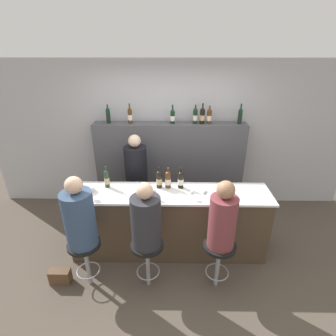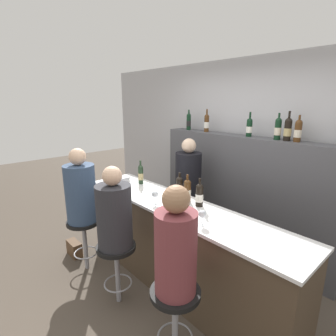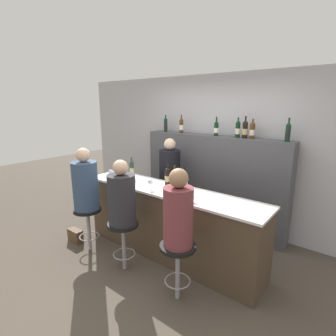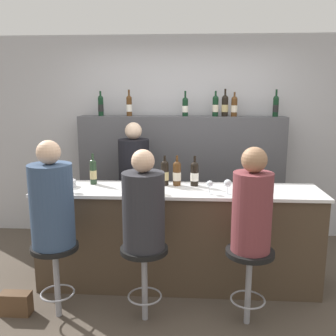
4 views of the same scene
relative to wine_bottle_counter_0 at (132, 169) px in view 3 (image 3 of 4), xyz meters
name	(u,v)px [view 3 (image 3 of 4)]	position (x,y,z in m)	size (l,w,h in m)	color
ground_plane	(156,263)	(0.85, -0.41, -1.11)	(16.00, 16.00, 0.00)	#4C4238
wall_back	(219,152)	(0.85, 1.28, 0.19)	(6.40, 0.05, 2.60)	#B2B2B7
bar_counter	(169,223)	(0.85, -0.14, -0.62)	(2.73, 0.59, 0.99)	#473828
back_bar_cabinet	(212,182)	(0.85, 1.05, -0.31)	(2.56, 0.28, 1.60)	#4C4C51
wine_bottle_counter_0	(132,169)	(0.00, 0.00, 0.00)	(0.07, 0.07, 0.31)	#233823
wine_bottle_counter_1	(168,176)	(0.72, 0.00, 0.00)	(0.08, 0.08, 0.30)	black
wine_bottle_counter_2	(174,178)	(0.84, 0.00, 0.00)	(0.08, 0.08, 0.30)	#4C2D14
wine_bottle_counter_3	(185,180)	(1.02, 0.00, -0.01)	(0.08, 0.08, 0.30)	black
wine_bottle_backbar_0	(166,125)	(-0.16, 1.05, 0.62)	(0.07, 0.07, 0.31)	black
wine_bottle_backbar_1	(181,126)	(0.20, 1.05, 0.62)	(0.07, 0.07, 0.32)	#4C2D14
wine_bottle_backbar_2	(216,128)	(0.90, 1.05, 0.61)	(0.07, 0.07, 0.31)	black
wine_bottle_backbar_3	(238,129)	(1.27, 1.05, 0.62)	(0.07, 0.07, 0.31)	black
wine_bottle_backbar_4	(245,129)	(1.38, 1.05, 0.62)	(0.08, 0.08, 0.33)	black
wine_bottle_backbar_5	(252,130)	(1.50, 1.05, 0.61)	(0.08, 0.08, 0.29)	#4C2D14
wine_bottle_backbar_6	(288,132)	(2.00, 1.05, 0.62)	(0.07, 0.07, 0.33)	black
wine_glass_0	(111,172)	(-0.15, -0.30, -0.02)	(0.08, 0.08, 0.15)	silver
wine_glass_1	(150,182)	(0.66, -0.30, -0.03)	(0.07, 0.07, 0.14)	silver
wine_glass_2	(180,190)	(1.15, -0.30, -0.04)	(0.06, 0.06, 0.13)	silver
wine_glass_3	(191,192)	(1.31, -0.30, -0.03)	(0.07, 0.07, 0.14)	silver
metal_bowl	(116,174)	(-0.24, -0.13, -0.10)	(0.18, 0.18, 0.07)	#B7B7BC
bar_stool_left	(88,217)	(-0.14, -0.76, -0.60)	(0.39, 0.39, 0.65)	gray
guest_seated_left	(85,183)	(-0.14, -0.76, -0.09)	(0.35, 0.35, 0.88)	#334766
bar_stool_middle	(123,233)	(0.60, -0.76, -0.60)	(0.39, 0.39, 0.65)	gray
guest_seated_middle	(122,197)	(0.60, -0.76, -0.12)	(0.34, 0.34, 0.81)	#28282D
bar_stool_right	(178,256)	(1.46, -0.76, -0.60)	(0.39, 0.39, 0.65)	gray
guest_seated_right	(178,213)	(1.46, -0.76, -0.10)	(0.31, 0.31, 0.84)	brown
bartender	(170,188)	(0.33, 0.56, -0.40)	(0.35, 0.35, 1.56)	black
handbag	(75,236)	(-0.52, -0.76, -1.01)	(0.26, 0.12, 0.20)	#513823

